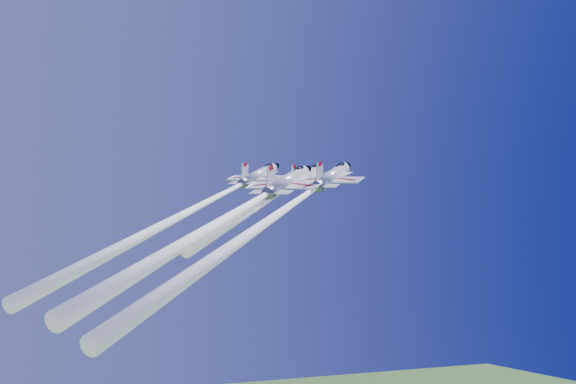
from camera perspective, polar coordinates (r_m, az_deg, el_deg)
name	(u,v)px	position (r m, az deg, el deg)	size (l,w,h in m)	color
jet_lead	(273,197)	(95.30, -1.36, -0.41)	(26.68, 25.97, 31.53)	white
jet_left	(194,209)	(90.60, -8.34, -1.48)	(34.53, 33.85, 46.93)	white
jet_right	(275,216)	(82.52, -1.13, -2.14)	(37.54, 36.78, 50.41)	white
jet_slot	(233,214)	(82.46, -4.95, -2.00)	(34.32, 33.46, 41.94)	white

